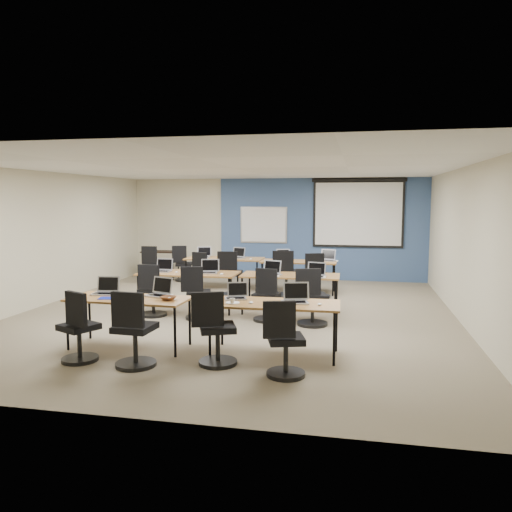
% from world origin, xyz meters
% --- Properties ---
extents(floor, '(8.00, 9.00, 0.02)m').
position_xyz_m(floor, '(0.00, 0.00, 0.00)').
color(floor, '#6B6354').
rests_on(floor, ground).
extents(ceiling, '(8.00, 9.00, 0.02)m').
position_xyz_m(ceiling, '(0.00, 0.00, 2.70)').
color(ceiling, white).
rests_on(ceiling, ground).
extents(wall_back, '(8.00, 0.04, 2.70)m').
position_xyz_m(wall_back, '(0.00, 4.50, 1.35)').
color(wall_back, beige).
rests_on(wall_back, ground).
extents(wall_front, '(8.00, 0.04, 2.70)m').
position_xyz_m(wall_front, '(0.00, -4.50, 1.35)').
color(wall_front, beige).
rests_on(wall_front, ground).
extents(wall_left, '(0.04, 9.00, 2.70)m').
position_xyz_m(wall_left, '(-4.00, 0.00, 1.35)').
color(wall_left, beige).
rests_on(wall_left, ground).
extents(wall_right, '(0.04, 9.00, 2.70)m').
position_xyz_m(wall_right, '(4.00, 0.00, 1.35)').
color(wall_right, beige).
rests_on(wall_right, ground).
extents(blue_accent_panel, '(5.50, 0.04, 2.70)m').
position_xyz_m(blue_accent_panel, '(1.25, 4.47, 1.35)').
color(blue_accent_panel, '#3D5977').
rests_on(blue_accent_panel, wall_back).
extents(whiteboard, '(1.28, 0.03, 0.98)m').
position_xyz_m(whiteboard, '(-0.30, 4.43, 1.45)').
color(whiteboard, silver).
rests_on(whiteboard, wall_back).
extents(projector_screen, '(2.40, 0.10, 1.82)m').
position_xyz_m(projector_screen, '(2.20, 4.41, 1.89)').
color(projector_screen, black).
rests_on(projector_screen, wall_back).
extents(training_table_front_left, '(1.74, 0.72, 0.73)m').
position_xyz_m(training_table_front_left, '(-1.00, -2.30, 0.68)').
color(training_table_front_left, brown).
rests_on(training_table_front_left, floor).
extents(training_table_front_right, '(1.79, 0.74, 0.73)m').
position_xyz_m(training_table_front_right, '(1.11, -2.21, 0.68)').
color(training_table_front_right, olive).
rests_on(training_table_front_right, floor).
extents(training_table_mid_left, '(1.92, 0.80, 0.73)m').
position_xyz_m(training_table_mid_left, '(-0.99, 0.26, 0.69)').
color(training_table_mid_left, brown).
rests_on(training_table_mid_left, floor).
extents(training_table_mid_right, '(1.83, 0.76, 0.73)m').
position_xyz_m(training_table_mid_right, '(0.98, 0.37, 0.69)').
color(training_table_mid_right, '#97683D').
rests_on(training_table_mid_right, floor).
extents(training_table_back_left, '(1.85, 0.77, 0.73)m').
position_xyz_m(training_table_back_left, '(-0.94, 2.72, 0.69)').
color(training_table_back_left, '#946341').
rests_on(training_table_back_left, floor).
extents(training_table_back_right, '(1.72, 0.72, 0.73)m').
position_xyz_m(training_table_back_right, '(0.89, 2.48, 0.68)').
color(training_table_back_right, brown).
rests_on(training_table_back_right, floor).
extents(laptop_0, '(0.34, 0.29, 0.26)m').
position_xyz_m(laptop_0, '(-1.47, -2.09, 0.79)').
color(laptop_0, '#BCBCC1').
rests_on(laptop_0, training_table_front_left).
extents(mouse_0, '(0.07, 0.10, 0.04)m').
position_xyz_m(mouse_0, '(-1.23, -2.29, 0.74)').
color(mouse_0, white).
rests_on(mouse_0, training_table_front_left).
extents(task_chair_0, '(0.51, 0.48, 0.96)m').
position_xyz_m(task_chair_0, '(-1.35, -3.05, 0.40)').
color(task_chair_0, black).
rests_on(task_chair_0, floor).
extents(laptop_1, '(0.35, 0.30, 0.27)m').
position_xyz_m(laptop_1, '(-0.61, -2.06, 0.80)').
color(laptop_1, '#B3B3BC').
rests_on(laptop_1, training_table_front_left).
extents(mouse_1, '(0.08, 0.10, 0.03)m').
position_xyz_m(mouse_1, '(-0.39, -2.27, 0.74)').
color(mouse_1, white).
rests_on(mouse_1, training_table_front_left).
extents(task_chair_1, '(0.53, 0.53, 1.01)m').
position_xyz_m(task_chair_1, '(-0.55, -3.10, 0.42)').
color(task_chair_1, black).
rests_on(task_chair_1, floor).
extents(laptop_2, '(0.30, 0.25, 0.23)m').
position_xyz_m(laptop_2, '(0.54, -2.05, 0.79)').
color(laptop_2, '#AAAAAC').
rests_on(laptop_2, training_table_front_right).
extents(mouse_2, '(0.06, 0.09, 0.03)m').
position_xyz_m(mouse_2, '(0.81, -2.32, 0.74)').
color(mouse_2, white).
rests_on(mouse_2, training_table_front_right).
extents(task_chair_2, '(0.53, 0.50, 0.99)m').
position_xyz_m(task_chair_2, '(0.44, -2.81, 0.41)').
color(task_chair_2, black).
rests_on(task_chair_2, floor).
extents(laptop_3, '(0.36, 0.30, 0.27)m').
position_xyz_m(laptop_3, '(1.39, -2.14, 0.80)').
color(laptop_3, '#BDBDBD').
rests_on(laptop_3, training_table_front_right).
extents(mouse_3, '(0.08, 0.10, 0.03)m').
position_xyz_m(mouse_3, '(1.73, -2.25, 0.74)').
color(mouse_3, white).
rests_on(mouse_3, training_table_front_right).
extents(task_chair_3, '(0.48, 0.48, 0.96)m').
position_xyz_m(task_chair_3, '(1.38, -3.07, 0.39)').
color(task_chair_3, black).
rests_on(task_chair_3, floor).
extents(laptop_4, '(0.33, 0.28, 0.25)m').
position_xyz_m(laptop_4, '(-1.52, 0.27, 0.79)').
color(laptop_4, silver).
rests_on(laptop_4, training_table_mid_left).
extents(mouse_4, '(0.07, 0.10, 0.03)m').
position_xyz_m(mouse_4, '(-1.21, 0.17, 0.74)').
color(mouse_4, white).
rests_on(mouse_4, training_table_mid_left).
extents(task_chair_4, '(0.49, 0.49, 0.98)m').
position_xyz_m(task_chair_4, '(-1.46, -0.42, 0.40)').
color(task_chair_4, black).
rests_on(task_chair_4, floor).
extents(laptop_5, '(0.35, 0.30, 0.26)m').
position_xyz_m(laptop_5, '(-0.58, 0.27, 0.79)').
color(laptop_5, '#BABABA').
rests_on(laptop_5, training_table_mid_left).
extents(mouse_5, '(0.08, 0.11, 0.04)m').
position_xyz_m(mouse_5, '(-0.28, 0.11, 0.74)').
color(mouse_5, white).
rests_on(mouse_5, training_table_mid_left).
extents(task_chair_5, '(0.50, 0.48, 0.97)m').
position_xyz_m(task_chair_5, '(-0.57, -0.49, 0.40)').
color(task_chair_5, black).
rests_on(task_chair_5, floor).
extents(laptop_6, '(0.35, 0.30, 0.27)m').
position_xyz_m(laptop_6, '(0.64, 0.29, 0.80)').
color(laptop_6, silver).
rests_on(laptop_6, training_table_mid_right).
extents(mouse_6, '(0.07, 0.10, 0.03)m').
position_xyz_m(mouse_6, '(0.80, 0.06, 0.74)').
color(mouse_6, white).
rests_on(mouse_6, training_table_mid_right).
extents(task_chair_6, '(0.47, 0.47, 0.96)m').
position_xyz_m(task_chair_6, '(0.67, -0.38, 0.39)').
color(task_chair_6, black).
rests_on(task_chair_6, floor).
extents(laptop_7, '(0.34, 0.29, 0.26)m').
position_xyz_m(laptop_7, '(1.48, 0.23, 0.79)').
color(laptop_7, '#A8A8A8').
rests_on(laptop_7, training_table_mid_right).
extents(mouse_7, '(0.08, 0.11, 0.03)m').
position_xyz_m(mouse_7, '(1.63, 0.09, 0.74)').
color(mouse_7, white).
rests_on(mouse_7, training_table_mid_right).
extents(task_chair_7, '(0.53, 0.52, 1.00)m').
position_xyz_m(task_chair_7, '(1.47, -0.53, 0.41)').
color(task_chair_7, black).
rests_on(task_chair_7, floor).
extents(laptop_8, '(0.34, 0.29, 0.26)m').
position_xyz_m(laptop_8, '(-1.49, 2.76, 0.79)').
color(laptop_8, '#AAAAB0').
rests_on(laptop_8, training_table_back_left).
extents(mouse_8, '(0.07, 0.10, 0.03)m').
position_xyz_m(mouse_8, '(-1.29, 2.42, 0.74)').
color(mouse_8, white).
rests_on(mouse_8, training_table_back_left).
extents(task_chair_8, '(0.48, 0.47, 0.95)m').
position_xyz_m(task_chair_8, '(-1.32, 1.97, 0.39)').
color(task_chair_8, black).
rests_on(task_chair_8, floor).
extents(laptop_9, '(0.33, 0.28, 0.25)m').
position_xyz_m(laptop_9, '(-0.61, 2.78, 0.79)').
color(laptop_9, silver).
rests_on(laptop_9, training_table_back_left).
extents(mouse_9, '(0.09, 0.12, 0.04)m').
position_xyz_m(mouse_9, '(-0.25, 2.55, 0.74)').
color(mouse_9, white).
rests_on(mouse_9, training_table_back_left).
extents(task_chair_9, '(0.54, 0.54, 1.01)m').
position_xyz_m(task_chair_9, '(-0.55, 1.72, 0.42)').
color(task_chair_9, black).
rests_on(task_chair_9, floor).
extents(laptop_10, '(0.32, 0.27, 0.24)m').
position_xyz_m(laptop_10, '(0.48, 2.70, 0.79)').
color(laptop_10, '#B7B7B9').
rests_on(laptop_10, training_table_back_right).
extents(mouse_10, '(0.06, 0.09, 0.03)m').
position_xyz_m(mouse_10, '(0.70, 2.45, 0.74)').
color(mouse_10, white).
rests_on(mouse_10, training_table_back_right).
extents(task_chair_10, '(0.56, 0.56, 1.04)m').
position_xyz_m(task_chair_10, '(0.68, 1.88, 0.43)').
color(task_chair_10, black).
rests_on(task_chair_10, floor).
extents(laptop_11, '(0.34, 0.29, 0.26)m').
position_xyz_m(laptop_11, '(1.55, 2.65, 0.79)').
color(laptop_11, silver).
rests_on(laptop_11, training_table_back_right).
extents(mouse_11, '(0.08, 0.10, 0.03)m').
position_xyz_m(mouse_11, '(1.76, 2.57, 0.74)').
color(mouse_11, white).
rests_on(mouse_11, training_table_back_right).
extents(task_chair_11, '(0.54, 0.51, 0.99)m').
position_xyz_m(task_chair_11, '(1.37, 1.94, 0.41)').
color(task_chair_11, black).
rests_on(task_chair_11, floor).
extents(blue_mousepad, '(0.27, 0.24, 0.01)m').
position_xyz_m(blue_mousepad, '(-1.28, -2.40, 0.73)').
color(blue_mousepad, '#0918A0').
rests_on(blue_mousepad, training_table_front_left).
extents(snack_bowl, '(0.25, 0.25, 0.05)m').
position_xyz_m(snack_bowl, '(-0.38, -2.33, 0.76)').
color(snack_bowl, brown).
rests_on(snack_bowl, training_table_front_left).
extents(snack_plate, '(0.22, 0.22, 0.01)m').
position_xyz_m(snack_plate, '(0.56, -2.36, 0.74)').
color(snack_plate, white).
rests_on(snack_plate, training_table_front_right).
extents(coffee_cup, '(0.07, 0.07, 0.05)m').
position_xyz_m(coffee_cup, '(0.57, -2.42, 0.77)').
color(coffee_cup, white).
rests_on(coffee_cup, snack_plate).
extents(utility_table, '(0.97, 0.54, 0.75)m').
position_xyz_m(utility_table, '(-3.01, 3.76, 0.66)').
color(utility_table, black).
rests_on(utility_table, floor).
extents(spare_chair_a, '(0.47, 0.46, 0.95)m').
position_xyz_m(spare_chair_a, '(-2.27, 3.43, 0.39)').
color(spare_chair_a, black).
rests_on(spare_chair_a, floor).
extents(spare_chair_b, '(0.49, 0.49, 0.97)m').
position_xyz_m(spare_chair_b, '(-2.91, 2.95, 0.40)').
color(spare_chair_b, black).
rests_on(spare_chair_b, floor).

